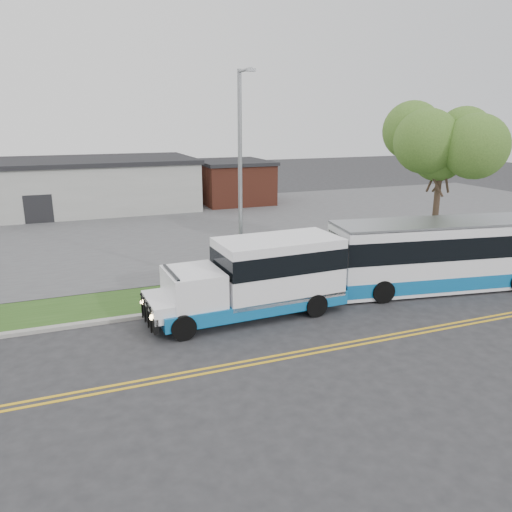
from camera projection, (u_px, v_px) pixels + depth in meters
name	position (u px, v px, depth m)	size (l,w,h in m)	color
ground	(193.00, 321.00, 19.45)	(140.00, 140.00, 0.00)	#28282B
lane_line_north	(223.00, 365.00, 15.99)	(70.00, 0.12, 0.01)	gold
lane_line_south	(226.00, 370.00, 15.73)	(70.00, 0.12, 0.01)	gold
curb	(186.00, 310.00, 20.42)	(80.00, 0.30, 0.15)	#9E9B93
verge	(177.00, 296.00, 22.04)	(80.00, 3.30, 0.10)	#2A4C19
parking_lot	(132.00, 231.00, 34.69)	(80.00, 25.00, 0.10)	#4C4C4F
commercial_building	(39.00, 187.00, 40.98)	(25.40, 10.40, 4.35)	#9E9E99
brick_wing	(233.00, 182.00, 45.93)	(6.30, 7.30, 3.90)	brown
tree_east	(442.00, 147.00, 25.39)	(5.20, 5.20, 8.33)	#33241C
streetlight_near	(241.00, 176.00, 21.54)	(0.35, 1.53, 9.50)	gray
shuttle_bus	(260.00, 275.00, 19.85)	(8.07, 2.96, 3.05)	#0E61A0
transit_bus	(453.00, 254.00, 22.99)	(11.73, 4.38, 3.18)	white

